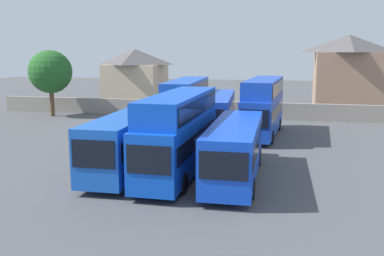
% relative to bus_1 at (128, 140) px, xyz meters
% --- Properties ---
extents(ground, '(140.00, 140.00, 0.00)m').
position_rel_bus_1_xyz_m(ground, '(3.31, 17.88, -2.00)').
color(ground, '#4C4C4F').
extents(depot_boundary_wall, '(56.00, 0.50, 1.80)m').
position_rel_bus_1_xyz_m(depot_boundary_wall, '(3.31, 23.22, -1.10)').
color(depot_boundary_wall, gray).
rests_on(depot_boundary_wall, ground).
extents(bus_1, '(2.81, 10.35, 3.51)m').
position_rel_bus_1_xyz_m(bus_1, '(0.00, 0.00, 0.00)').
color(bus_1, blue).
rests_on(bus_1, ground).
extents(bus_2, '(2.65, 11.14, 4.85)m').
position_rel_bus_1_xyz_m(bus_2, '(3.11, 0.18, 0.73)').
color(bus_2, blue).
rests_on(bus_2, ground).
extents(bus_3, '(2.82, 10.77, 3.30)m').
position_rel_bus_1_xyz_m(bus_3, '(6.52, -0.12, -0.11)').
color(bus_3, blue).
rests_on(bus_3, ground).
extents(bus_4, '(2.91, 11.29, 4.80)m').
position_rel_bus_1_xyz_m(bus_4, '(0.51, 13.06, 0.71)').
color(bus_4, blue).
rests_on(bus_4, ground).
extents(bus_5, '(3.44, 11.84, 3.52)m').
position_rel_bus_1_xyz_m(bus_5, '(3.27, 13.27, 0.00)').
color(bus_5, blue).
rests_on(bus_5, ground).
extents(bus_6, '(3.14, 10.76, 4.95)m').
position_rel_bus_1_xyz_m(bus_6, '(7.25, 13.58, 0.78)').
color(bus_6, blue).
rests_on(bus_6, ground).
extents(house_terrace_left, '(7.53, 7.42, 7.56)m').
position_rel_bus_1_xyz_m(house_terrace_left, '(-10.86, 31.54, 1.85)').
color(house_terrace_left, '#C6B293').
rests_on(house_terrace_left, ground).
extents(house_terrace_centre, '(8.01, 7.62, 9.27)m').
position_rel_bus_1_xyz_m(house_terrace_centre, '(16.24, 32.19, 2.72)').
color(house_terrace_centre, '#9E7A60').
rests_on(house_terrace_centre, ground).
extents(tree_left_of_lot, '(4.82, 4.82, 7.43)m').
position_rel_bus_1_xyz_m(tree_left_of_lot, '(-16.85, 20.22, 2.99)').
color(tree_left_of_lot, brown).
rests_on(tree_left_of_lot, ground).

